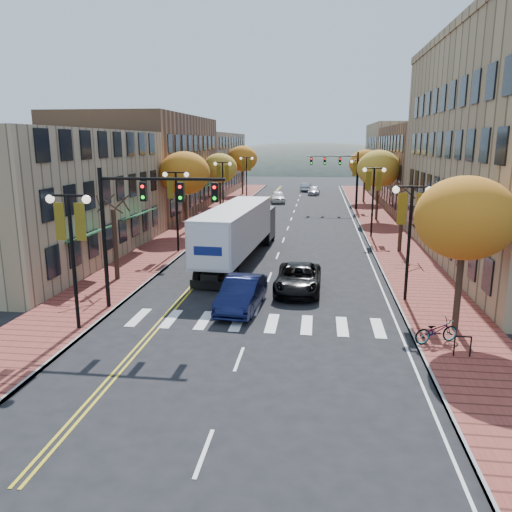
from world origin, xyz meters
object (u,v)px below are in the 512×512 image
(semi_truck, at_px, (240,228))
(navy_sedan, at_px, (242,294))
(bicycle, at_px, (436,331))
(black_suv, at_px, (298,278))

(semi_truck, relative_size, navy_sedan, 3.27)
(navy_sedan, xyz_separation_m, bicycle, (8.60, -3.58, -0.15))
(black_suv, distance_m, bicycle, 9.17)
(semi_truck, bearing_deg, black_suv, -53.46)
(navy_sedan, bearing_deg, semi_truck, 104.15)
(semi_truck, relative_size, bicycle, 8.27)
(navy_sedan, distance_m, black_suv, 4.33)
(semi_truck, bearing_deg, navy_sedan, -76.73)
(navy_sedan, xyz_separation_m, black_suv, (2.67, 3.41, -0.07))
(semi_truck, xyz_separation_m, bicycle, (10.30, -13.79, -1.67))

